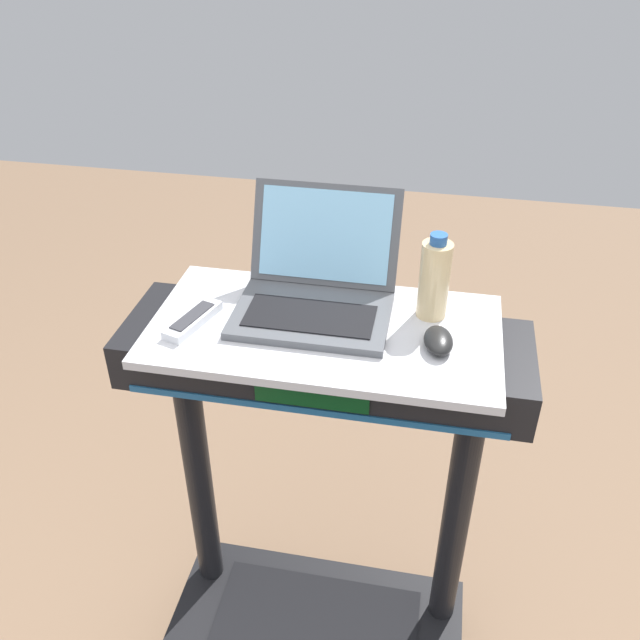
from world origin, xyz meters
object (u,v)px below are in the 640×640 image
(laptop, at_px, (316,288))
(computer_mouse, at_px, (438,341))
(water_bottle, at_px, (434,279))
(tv_remote, at_px, (193,320))

(laptop, height_order, computer_mouse, laptop)
(water_bottle, relative_size, tv_remote, 1.18)
(laptop, relative_size, tv_remote, 2.04)
(laptop, xyz_separation_m, computer_mouse, (0.28, -0.11, -0.03))
(water_bottle, bearing_deg, tv_remote, -164.93)
(laptop, distance_m, tv_remote, 0.28)
(laptop, distance_m, water_bottle, 0.26)
(computer_mouse, height_order, tv_remote, computer_mouse)
(laptop, distance_m, computer_mouse, 0.30)
(laptop, xyz_separation_m, tv_remote, (-0.25, -0.12, -0.04))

